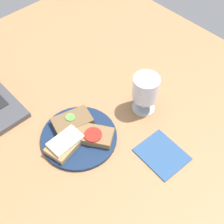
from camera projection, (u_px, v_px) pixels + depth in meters
The scene contains 7 objects.
wooden_table at pixel (83, 138), 95.72cm from camera, with size 140.00×140.00×3.00cm, color #B27F51.
plate at pixel (78, 136), 93.66cm from camera, with size 22.83×22.83×1.16cm, color navy.
sandwich_with_tomato at pixel (93, 135), 91.73cm from camera, with size 11.77×13.05×2.77cm.
sandwich_with_cucumber at pixel (73, 121), 95.07cm from camera, with size 13.06×9.75×2.66cm.
sandwich_with_cheese at pixel (66, 143), 89.88cm from camera, with size 12.66×9.12×2.78cm.
wine_glass at pixel (145, 90), 94.71cm from camera, with size 8.14×8.14×13.28cm.
napkin at pixel (162, 154), 90.17cm from camera, with size 11.29×13.49×0.40cm, color #33598C.
Camera 1 is at (-30.09, -45.16, 81.25)cm, focal length 50.00 mm.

